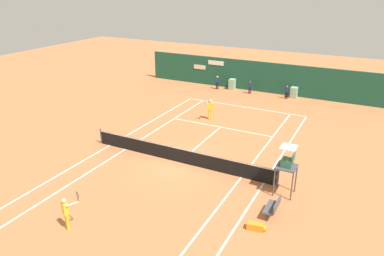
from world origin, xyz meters
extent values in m
plane|color=#C67042|center=(0.00, 0.00, 0.00)|extent=(80.00, 80.00, 0.00)
cube|color=white|center=(0.00, 11.70, 0.00)|extent=(10.60, 0.10, 0.01)
cube|color=white|center=(-5.30, 0.00, 0.00)|extent=(0.10, 23.40, 0.01)
cube|color=white|center=(-4.00, 0.00, 0.00)|extent=(0.10, 23.40, 0.01)
cube|color=white|center=(4.00, 0.00, 0.00)|extent=(0.10, 23.40, 0.01)
cube|color=white|center=(5.30, 0.00, 0.00)|extent=(0.10, 23.40, 0.01)
cube|color=white|center=(0.00, 6.40, 0.00)|extent=(8.00, 0.10, 0.01)
cube|color=white|center=(0.00, 3.20, 0.00)|extent=(0.10, 6.40, 0.01)
cube|color=white|center=(0.00, 11.55, 0.00)|extent=(0.10, 0.24, 0.01)
cylinder|color=#4C4C51|center=(-6.00, 0.00, 0.53)|extent=(0.10, 0.10, 1.07)
cylinder|color=#4C4C51|center=(6.00, 0.00, 0.53)|extent=(0.10, 0.10, 1.07)
cube|color=black|center=(0.00, 0.00, 0.47)|extent=(12.00, 0.03, 0.95)
cube|color=white|center=(0.00, 0.00, 0.92)|extent=(12.00, 0.04, 0.06)
cube|color=#194C38|center=(0.00, 17.00, 1.48)|extent=(25.00, 0.24, 2.96)
cube|color=beige|center=(-6.90, 16.86, 1.80)|extent=(1.36, 0.02, 0.44)
cube|color=white|center=(-5.05, 16.86, 2.42)|extent=(1.73, 0.02, 0.44)
cube|color=#8CB793|center=(-3.02, 16.45, 0.53)|extent=(0.55, 0.70, 1.05)
cube|color=#8CB793|center=(3.18, 16.45, 0.50)|extent=(0.61, 0.70, 0.99)
cylinder|color=#47474C|center=(6.07, -1.04, 0.77)|extent=(0.07, 0.07, 1.55)
cylinder|color=#47474C|center=(6.07, -0.14, 0.77)|extent=(0.07, 0.07, 1.55)
cylinder|color=#47474C|center=(6.97, -1.04, 0.77)|extent=(0.07, 0.07, 1.55)
cylinder|color=#47474C|center=(6.97, -0.14, 0.77)|extent=(0.07, 0.07, 1.55)
cylinder|color=#47474C|center=(6.07, -0.59, 0.46)|extent=(0.04, 0.81, 0.04)
cylinder|color=#47474C|center=(6.07, -0.59, 0.93)|extent=(0.04, 0.81, 0.04)
cube|color=#47474C|center=(6.52, -0.59, 1.58)|extent=(1.00, 1.00, 0.06)
cube|color=#2D664C|center=(6.52, -0.59, 1.81)|extent=(0.52, 0.56, 0.40)
cube|color=#2D664C|center=(6.81, -0.59, 2.18)|extent=(0.06, 0.56, 0.45)
cube|color=white|center=(6.52, -0.59, 2.66)|extent=(0.76, 0.80, 0.04)
cylinder|color=#38383D|center=(6.42, -3.25, 0.19)|extent=(0.06, 0.06, 0.38)
cylinder|color=#38383D|center=(6.42, -2.19, 0.19)|extent=(0.06, 0.06, 0.38)
cube|color=#4C4C51|center=(6.42, -2.72, 0.42)|extent=(0.48, 1.22, 0.08)
cube|color=#4C4C51|center=(6.69, -2.72, 0.67)|extent=(0.06, 1.22, 0.42)
cube|color=orange|center=(6.13, -4.07, 0.16)|extent=(0.78, 0.42, 0.32)
sphere|color=orange|center=(6.49, -4.01, 0.16)|extent=(0.29, 0.29, 0.28)
cylinder|color=yellow|center=(-1.29, 7.57, 0.41)|extent=(0.13, 0.13, 0.82)
cylinder|color=yellow|center=(-1.46, 7.51, 0.41)|extent=(0.13, 0.13, 0.82)
cube|color=yellow|center=(-1.37, 7.54, 1.10)|extent=(0.41, 0.31, 0.57)
sphere|color=beige|center=(-1.37, 7.54, 1.50)|extent=(0.22, 0.22, 0.22)
cylinder|color=white|center=(-1.37, 7.54, 1.58)|extent=(0.21, 0.21, 0.06)
cylinder|color=yellow|center=(-1.16, 7.61, 1.06)|extent=(0.09, 0.09, 0.55)
cylinder|color=beige|center=(-1.49, 7.20, 1.34)|extent=(0.26, 0.55, 0.09)
cylinder|color=black|center=(-1.40, 6.94, 1.45)|extent=(0.03, 0.03, 0.22)
torus|color=#DB3838|center=(-1.40, 6.94, 1.70)|extent=(0.29, 0.12, 0.30)
cylinder|color=silver|center=(-1.40, 6.94, 1.70)|extent=(0.25, 0.09, 0.26)
cylinder|color=yellow|center=(-1.35, -7.77, 0.40)|extent=(0.13, 0.13, 0.79)
cylinder|color=yellow|center=(-1.19, -7.85, 0.40)|extent=(0.13, 0.13, 0.79)
cube|color=yellow|center=(-1.27, -7.81, 1.07)|extent=(0.41, 0.34, 0.55)
sphere|color=beige|center=(-1.27, -7.81, 1.46)|extent=(0.22, 0.22, 0.22)
cylinder|color=yellow|center=(-1.47, -7.71, 1.03)|extent=(0.08, 0.08, 0.53)
cylinder|color=beige|center=(-0.96, -7.67, 1.30)|extent=(0.31, 0.52, 0.08)
cylinder|color=black|center=(-0.84, -7.43, 1.41)|extent=(0.03, 0.03, 0.22)
torus|color=black|center=(-0.84, -7.43, 1.66)|extent=(0.28, 0.16, 0.30)
cylinder|color=silver|center=(-0.84, -7.43, 1.66)|extent=(0.24, 0.12, 0.26)
cylinder|color=black|center=(-0.84, 15.75, 0.32)|extent=(0.10, 0.10, 0.64)
cylinder|color=black|center=(-0.98, 15.74, 0.32)|extent=(0.10, 0.10, 0.64)
cube|color=navy|center=(-0.91, 15.75, 0.86)|extent=(0.30, 0.19, 0.44)
sphere|color=brown|center=(-0.91, 15.75, 1.17)|extent=(0.17, 0.17, 0.17)
cylinder|color=navy|center=(-0.74, 15.77, 0.83)|extent=(0.07, 0.07, 0.43)
cylinder|color=navy|center=(-1.09, 15.73, 0.83)|extent=(0.07, 0.07, 0.43)
cylinder|color=black|center=(2.73, 15.74, 0.32)|extent=(0.10, 0.10, 0.64)
cylinder|color=black|center=(2.59, 15.75, 0.32)|extent=(0.10, 0.10, 0.64)
cube|color=navy|center=(2.66, 15.75, 0.86)|extent=(0.29, 0.17, 0.45)
sphere|color=#8C664C|center=(2.66, 15.75, 1.17)|extent=(0.18, 0.18, 0.18)
cylinder|color=navy|center=(2.84, 15.74, 0.83)|extent=(0.07, 0.07, 0.43)
cylinder|color=navy|center=(2.48, 15.76, 0.83)|extent=(0.07, 0.07, 0.43)
cylinder|color=black|center=(-4.28, 15.76, 0.35)|extent=(0.11, 0.11, 0.70)
cylinder|color=black|center=(-4.44, 15.74, 0.35)|extent=(0.11, 0.11, 0.70)
cube|color=navy|center=(-4.36, 15.75, 0.95)|extent=(0.34, 0.22, 0.49)
sphere|color=beige|center=(-4.36, 15.75, 1.29)|extent=(0.19, 0.19, 0.19)
cylinder|color=navy|center=(-4.17, 15.77, 0.91)|extent=(0.07, 0.07, 0.47)
cylinder|color=navy|center=(-4.56, 15.72, 0.91)|extent=(0.07, 0.07, 0.47)
sphere|color=#CCE033|center=(4.01, 2.42, 0.03)|extent=(0.07, 0.07, 0.07)
camera|label=1|loc=(9.66, -17.01, 10.18)|focal=33.86mm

